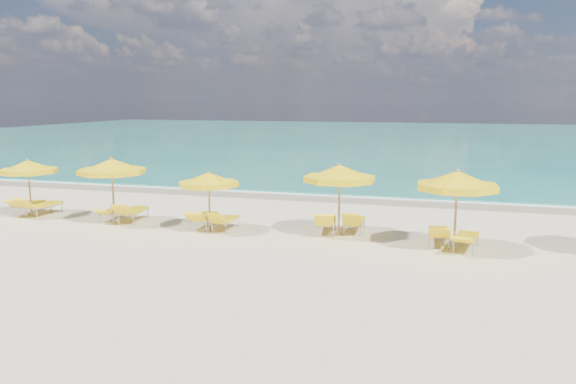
# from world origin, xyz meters

# --- Properties ---
(ground_plane) EXTENTS (120.00, 120.00, 0.00)m
(ground_plane) POSITION_xyz_m (0.00, 0.00, 0.00)
(ground_plane) COLOR beige
(ocean) EXTENTS (120.00, 80.00, 0.30)m
(ocean) POSITION_xyz_m (0.00, 48.00, 0.00)
(ocean) COLOR #157A68
(ocean) RESTS_ON ground
(wet_sand_band) EXTENTS (120.00, 2.60, 0.01)m
(wet_sand_band) POSITION_xyz_m (0.00, 7.40, 0.00)
(wet_sand_band) COLOR tan
(wet_sand_band) RESTS_ON ground
(foam_line) EXTENTS (120.00, 1.20, 0.03)m
(foam_line) POSITION_xyz_m (0.00, 8.20, 0.00)
(foam_line) COLOR white
(foam_line) RESTS_ON ground
(whitecap_near) EXTENTS (14.00, 0.36, 0.05)m
(whitecap_near) POSITION_xyz_m (-6.00, 17.00, 0.00)
(whitecap_near) COLOR white
(whitecap_near) RESTS_ON ground
(whitecap_far) EXTENTS (18.00, 0.30, 0.05)m
(whitecap_far) POSITION_xyz_m (8.00, 24.00, 0.00)
(whitecap_far) COLOR white
(whitecap_far) RESTS_ON ground
(umbrella_1) EXTENTS (2.38, 2.38, 2.24)m
(umbrella_1) POSITION_xyz_m (-10.16, 0.26, 1.91)
(umbrella_1) COLOR #A68353
(umbrella_1) RESTS_ON ground
(umbrella_2) EXTENTS (2.68, 2.68, 2.46)m
(umbrella_2) POSITION_xyz_m (-6.16, -0.16, 2.10)
(umbrella_2) COLOR #A68353
(umbrella_2) RESTS_ON ground
(umbrella_3) EXTENTS (2.45, 2.45, 2.11)m
(umbrella_3) POSITION_xyz_m (-2.30, -0.30, 1.80)
(umbrella_3) COLOR #A68353
(umbrella_3) RESTS_ON ground
(umbrella_4) EXTENTS (3.18, 3.18, 2.45)m
(umbrella_4) POSITION_xyz_m (2.11, 0.32, 2.09)
(umbrella_4) COLOR #A68353
(umbrella_4) RESTS_ON ground
(umbrella_5) EXTENTS (3.26, 3.26, 2.49)m
(umbrella_5) POSITION_xyz_m (5.81, -0.57, 2.12)
(umbrella_5) COLOR #A68353
(umbrella_5) RESTS_ON ground
(lounger_1_left) EXTENTS (0.86, 1.94, 0.76)m
(lounger_1_left) POSITION_xyz_m (-10.51, 0.54, 0.22)
(lounger_1_left) COLOR #A5A8AD
(lounger_1_left) RESTS_ON ground
(lounger_1_right) EXTENTS (0.86, 1.99, 0.88)m
(lounger_1_right) POSITION_xyz_m (-9.73, 0.41, 0.24)
(lounger_1_right) COLOR #A5A8AD
(lounger_1_right) RESTS_ON ground
(lounger_2_left) EXTENTS (0.76, 1.74, 0.60)m
(lounger_2_left) POSITION_xyz_m (-6.62, 0.41, 0.20)
(lounger_2_left) COLOR #A5A8AD
(lounger_2_left) RESTS_ON ground
(lounger_2_right) EXTENTS (0.86, 1.99, 0.87)m
(lounger_2_right) POSITION_xyz_m (-5.71, 0.38, 0.24)
(lounger_2_right) COLOR #A5A8AD
(lounger_2_right) RESTS_ON ground
(lounger_3_left) EXTENTS (0.84, 1.99, 0.82)m
(lounger_3_left) POSITION_xyz_m (-2.75, 0.15, 0.23)
(lounger_3_left) COLOR #A5A8AD
(lounger_3_left) RESTS_ON ground
(lounger_3_right) EXTENTS (0.61, 1.70, 0.79)m
(lounger_3_right) POSITION_xyz_m (-1.88, 0.08, 0.21)
(lounger_3_right) COLOR #A5A8AD
(lounger_3_right) RESTS_ON ground
(lounger_4_left) EXTENTS (0.94, 2.03, 0.92)m
(lounger_4_left) POSITION_xyz_m (1.60, 0.57, 0.25)
(lounger_4_left) COLOR #A5A8AD
(lounger_4_left) RESTS_ON ground
(lounger_4_right) EXTENTS (0.69, 1.82, 0.88)m
(lounger_4_right) POSITION_xyz_m (2.54, 0.92, 0.23)
(lounger_4_right) COLOR #A5A8AD
(lounger_4_right) RESTS_ON ground
(lounger_5_left) EXTENTS (0.71, 1.95, 0.82)m
(lounger_5_left) POSITION_xyz_m (5.35, 0.02, 0.23)
(lounger_5_left) COLOR #A5A8AD
(lounger_5_left) RESTS_ON ground
(lounger_5_right) EXTENTS (0.92, 1.99, 0.68)m
(lounger_5_right) POSITION_xyz_m (6.16, -0.35, 0.22)
(lounger_5_right) COLOR #A5A8AD
(lounger_5_right) RESTS_ON ground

